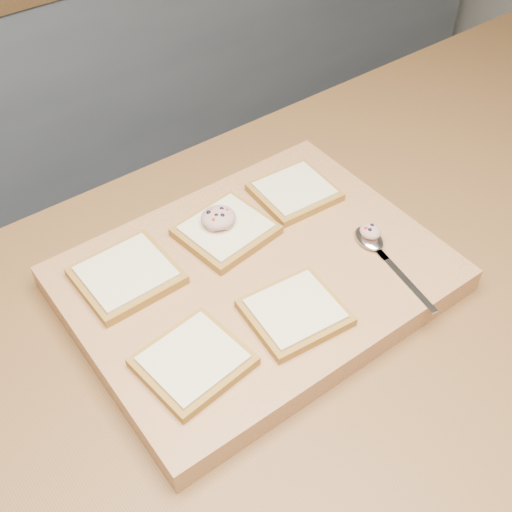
# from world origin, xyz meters

# --- Properties ---
(island_counter) EXTENTS (2.00, 0.80, 0.90)m
(island_counter) POSITION_xyz_m (0.00, 0.00, 0.45)
(island_counter) COLOR slate
(island_counter) RESTS_ON ground
(back_counter) EXTENTS (3.60, 0.62, 0.94)m
(back_counter) POSITION_xyz_m (0.00, 1.43, 0.47)
(back_counter) COLOR slate
(back_counter) RESTS_ON ground
(cutting_board) EXTENTS (0.52, 0.39, 0.04)m
(cutting_board) POSITION_xyz_m (-0.05, 0.05, 0.92)
(cutting_board) COLOR tan
(cutting_board) RESTS_ON island_counter
(bread_far_left) EXTENTS (0.13, 0.12, 0.02)m
(bread_far_left) POSITION_xyz_m (-0.21, 0.14, 0.95)
(bread_far_left) COLOR olive
(bread_far_left) RESTS_ON cutting_board
(bread_far_center) EXTENTS (0.14, 0.13, 0.02)m
(bread_far_center) POSITION_xyz_m (-0.04, 0.13, 0.95)
(bread_far_center) COLOR olive
(bread_far_center) RESTS_ON cutting_board
(bread_far_right) EXTENTS (0.12, 0.12, 0.02)m
(bread_far_right) POSITION_xyz_m (0.09, 0.14, 0.95)
(bread_far_right) COLOR olive
(bread_far_right) RESTS_ON cutting_board
(bread_near_left) EXTENTS (0.14, 0.13, 0.02)m
(bread_near_left) POSITION_xyz_m (-0.21, -0.03, 0.95)
(bread_near_left) COLOR olive
(bread_near_left) RESTS_ON cutting_board
(bread_near_center) EXTENTS (0.13, 0.12, 0.02)m
(bread_near_center) POSITION_xyz_m (-0.06, -0.05, 0.95)
(bread_near_center) COLOR olive
(bread_near_center) RESTS_ON cutting_board
(tuna_salad_dollop) EXTENTS (0.05, 0.05, 0.02)m
(tuna_salad_dollop) POSITION_xyz_m (-0.05, 0.15, 0.97)
(tuna_salad_dollop) COLOR tan
(tuna_salad_dollop) RESTS_ON bread_far_center
(spoon) EXTENTS (0.05, 0.18, 0.01)m
(spoon) POSITION_xyz_m (0.12, -0.02, 0.95)
(spoon) COLOR silver
(spoon) RESTS_ON cutting_board
(spoon_salad) EXTENTS (0.03, 0.03, 0.02)m
(spoon_salad) POSITION_xyz_m (0.12, -0.00, 0.96)
(spoon_salad) COLOR tan
(spoon_salad) RESTS_ON spoon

